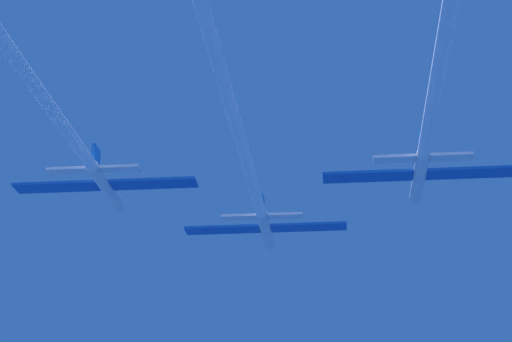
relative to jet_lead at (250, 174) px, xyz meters
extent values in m
cylinder|color=silver|center=(0.00, 19.22, -0.03)|extent=(1.37, 12.47, 1.37)
cone|color=silver|center=(0.00, 26.83, -0.03)|extent=(1.34, 2.74, 1.34)
ellipsoid|color=black|center=(0.00, 21.97, 0.55)|extent=(0.96, 2.49, 0.69)
cube|color=#0F51B2|center=(-5.42, 18.60, -0.03)|extent=(9.48, 2.74, 0.30)
cube|color=#0F51B2|center=(5.42, 18.60, -0.03)|extent=(9.48, 2.74, 0.30)
cube|color=#0F51B2|center=(0.00, 14.23, 1.66)|extent=(0.36, 2.24, 2.00)
cube|color=silver|center=(-2.82, 13.98, -0.03)|extent=(4.26, 1.65, 0.30)
cube|color=silver|center=(2.82, 13.98, -0.03)|extent=(4.26, 1.65, 0.30)
cylinder|color=white|center=(0.00, -12.67, -0.03)|extent=(1.23, 51.32, 1.23)
cylinder|color=silver|center=(-16.16, 1.97, -0.14)|extent=(1.37, 12.47, 1.37)
cone|color=silver|center=(-16.16, 9.58, -0.14)|extent=(1.34, 2.74, 1.34)
ellipsoid|color=black|center=(-16.16, 4.72, 0.44)|extent=(0.96, 2.49, 0.69)
cube|color=#0F51B2|center=(-21.59, 1.35, -0.14)|extent=(9.48, 2.74, 0.30)
cube|color=#0F51B2|center=(-10.74, 1.35, -0.14)|extent=(9.48, 2.74, 0.30)
cube|color=#0F51B2|center=(-16.16, -3.01, 1.54)|extent=(0.36, 2.24, 2.00)
cube|color=silver|center=(-18.98, -3.26, -0.14)|extent=(4.26, 1.65, 0.30)
cube|color=silver|center=(-13.34, -3.26, -0.14)|extent=(4.26, 1.65, 0.30)
cylinder|color=white|center=(-16.16, -27.03, -0.14)|extent=(1.23, 45.54, 1.23)
cylinder|color=silver|center=(17.91, 0.78, -0.67)|extent=(1.37, 12.47, 1.37)
cone|color=silver|center=(17.91, 8.38, -0.67)|extent=(1.34, 2.74, 1.34)
ellipsoid|color=black|center=(17.91, 3.52, -0.08)|extent=(0.96, 2.49, 0.69)
cube|color=#0F51B2|center=(12.49, 0.15, -0.67)|extent=(9.48, 2.74, 0.30)
cube|color=#0F51B2|center=(23.33, 0.15, -0.67)|extent=(9.48, 2.74, 0.30)
cube|color=#0F51B2|center=(17.91, -4.21, 1.02)|extent=(0.36, 2.24, 2.00)
cube|color=silver|center=(15.09, -4.46, -0.67)|extent=(4.26, 1.65, 0.30)
cube|color=silver|center=(20.73, -4.46, -0.67)|extent=(4.26, 1.65, 0.30)
cylinder|color=white|center=(17.91, -27.61, -0.67)|extent=(1.23, 44.31, 1.23)
camera|label=1|loc=(9.66, -91.04, -36.02)|focal=64.64mm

